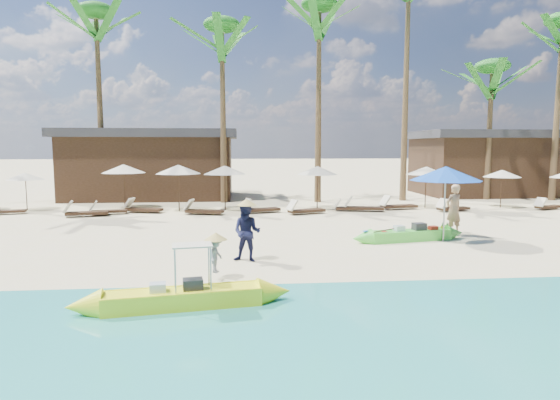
{
  "coord_description": "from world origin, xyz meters",
  "views": [
    {
      "loc": [
        -2.5,
        -13.14,
        3.2
      ],
      "look_at": [
        -1.15,
        2.0,
        1.49
      ],
      "focal_mm": 30.0,
      "sensor_mm": 36.0,
      "label": 1
    }
  ],
  "objects": [
    {
      "name": "palm_5",
      "position": [
        7.45,
        14.38,
        10.82
      ],
      "size": [
        2.08,
        2.08,
        13.6
      ],
      "color": "brown",
      "rests_on": "ground"
    },
    {
      "name": "vendor_green",
      "position": [
        -2.28,
        -0.18,
        0.83
      ],
      "size": [
        0.95,
        0.83,
        1.66
      ],
      "primitive_type": "imported",
      "rotation": [
        0.0,
        0.0,
        -0.29
      ],
      "color": "#151739",
      "rests_on": "ground"
    },
    {
      "name": "resort_parasol_2",
      "position": [
        -13.36,
        11.75,
        1.74
      ],
      "size": [
        1.87,
        1.87,
        1.93
      ],
      "color": "#352115",
      "rests_on": "ground"
    },
    {
      "name": "pavilion_east",
      "position": [
        14.0,
        17.5,
        2.2
      ],
      "size": [
        8.8,
        6.6,
        4.3
      ],
      "color": "#352115",
      "rests_on": "ground"
    },
    {
      "name": "lounger_5_left",
      "position": [
        -1.54,
        9.56,
        0.22
      ],
      "size": [
        2.02,
        1.17,
        0.66
      ],
      "rotation": [
        0.0,
        0.0,
        0.32
      ],
      "color": "#352115",
      "rests_on": "ground"
    },
    {
      "name": "vendor_yellow",
      "position": [
        -3.06,
        -1.96,
        0.61
      ],
      "size": [
        0.49,
        0.63,
        0.87
      ],
      "primitive_type": "imported",
      "rotation": [
        0.0,
        0.0,
        1.24
      ],
      "color": "gray",
      "rests_on": "ground"
    },
    {
      "name": "lounger_4_left",
      "position": [
        -7.29,
        10.22,
        0.21
      ],
      "size": [
        1.96,
        1.07,
        0.64
      ],
      "rotation": [
        0.0,
        0.0,
        -0.28
      ],
      "color": "#352115",
      "rests_on": "ground"
    },
    {
      "name": "wet_sand_strip",
      "position": [
        0.0,
        -5.0,
        0.0
      ],
      "size": [
        240.0,
        4.5,
        0.01
      ],
      "primitive_type": "cube",
      "color": "tan",
      "rests_on": "ground"
    },
    {
      "name": "tourist",
      "position": [
        5.37,
        3.25,
        0.93
      ],
      "size": [
        0.79,
        0.66,
        1.87
      ],
      "primitive_type": "imported",
      "rotation": [
        0.0,
        0.0,
        3.5
      ],
      "color": "tan",
      "rests_on": "ground"
    },
    {
      "name": "lounger_3_right",
      "position": [
        -8.84,
        9.75,
        0.2
      ],
      "size": [
        1.79,
        0.86,
        0.58
      ],
      "rotation": [
        0.0,
        0.0,
        0.2
      ],
      "color": "#352115",
      "rests_on": "ground"
    },
    {
      "name": "palm_3",
      "position": [
        -3.36,
        14.27,
        8.58
      ],
      "size": [
        2.08,
        2.08,
        10.52
      ],
      "color": "brown",
      "rests_on": "ground"
    },
    {
      "name": "lounger_7_right",
      "position": [
        5.65,
        10.25,
        0.22
      ],
      "size": [
        2.05,
        0.96,
        0.67
      ],
      "rotation": [
        0.0,
        0.0,
        0.19
      ],
      "color": "#352115",
      "rests_on": "ground"
    },
    {
      "name": "ground",
      "position": [
        0.0,
        0.0,
        0.0
      ],
      "size": [
        240.0,
        240.0,
        0.0
      ],
      "primitive_type": "plane",
      "color": "beige",
      "rests_on": "ground"
    },
    {
      "name": "yellow_canoe",
      "position": [
        -3.63,
        -3.92,
        0.21
      ],
      "size": [
        4.93,
        1.11,
        1.28
      ],
      "rotation": [
        0.0,
        0.0,
        0.15
      ],
      "color": "#FFFE20",
      "rests_on": "ground"
    },
    {
      "name": "lounger_3_left",
      "position": [
        -9.68,
        9.08,
        0.22
      ],
      "size": [
        2.03,
        0.96,
        0.66
      ],
      "rotation": [
        0.0,
        0.0,
        0.19
      ],
      "color": "#352115",
      "rests_on": "ground"
    },
    {
      "name": "resort_parasol_4",
      "position": [
        -5.5,
        10.63,
        2.11
      ],
      "size": [
        2.28,
        2.28,
        2.34
      ],
      "color": "#352115",
      "rests_on": "ground"
    },
    {
      "name": "lounger_6_left",
      "position": [
        0.64,
        9.0,
        0.22
      ],
      "size": [
        1.98,
        1.19,
        0.64
      ],
      "rotation": [
        0.0,
        0.0,
        0.35
      ],
      "color": "#352115",
      "rests_on": "ground"
    },
    {
      "name": "blue_umbrella",
      "position": [
        4.49,
        2.11,
        2.32
      ],
      "size": [
        2.39,
        2.39,
        2.57
      ],
      "color": "#99999E",
      "rests_on": "ground"
    },
    {
      "name": "resort_parasol_5",
      "position": [
        -3.2,
        10.96,
        2.06
      ],
      "size": [
        2.21,
        2.21,
        2.28
      ],
      "color": "#352115",
      "rests_on": "ground"
    },
    {
      "name": "lounger_2_left",
      "position": [
        -13.74,
        10.2,
        0.19
      ],
      "size": [
        1.76,
        0.83,
        0.57
      ],
      "rotation": [
        0.0,
        0.0,
        0.19
      ],
      "color": "#352115",
      "rests_on": "ground"
    },
    {
      "name": "lounger_8_left",
      "position": [
        8.14,
        9.27,
        0.2
      ],
      "size": [
        1.82,
        0.96,
        0.59
      ],
      "rotation": [
        0.0,
        0.0,
        0.26
      ],
      "color": "#352115",
      "rests_on": "ground"
    },
    {
      "name": "pavilion_west",
      "position": [
        -8.0,
        17.5,
        2.19
      ],
      "size": [
        10.8,
        6.6,
        4.3
      ],
      "color": "#352115",
      "rests_on": "ground"
    },
    {
      "name": "lounger_7_left",
      "position": [
        3.67,
        9.74,
        0.22
      ],
      "size": [
        2.04,
        1.03,
        0.66
      ],
      "rotation": [
        0.0,
        0.0,
        -0.23
      ],
      "color": "#352115",
      "rests_on": "ground"
    },
    {
      "name": "resort_parasol_3",
      "position": [
        -8.51,
        12.02,
        2.09
      ],
      "size": [
        2.25,
        2.25,
        2.32
      ],
      "color": "#352115",
      "rests_on": "ground"
    },
    {
      "name": "lounger_4_right",
      "position": [
        -4.27,
        9.31,
        0.21
      ],
      "size": [
        1.97,
        1.05,
        0.64
      ],
      "rotation": [
        0.0,
        0.0,
        -0.27
      ],
      "color": "#352115",
      "rests_on": "ground"
    },
    {
      "name": "resort_parasol_7",
      "position": [
        7.41,
        10.82,
        1.98
      ],
      "size": [
        2.13,
        2.13,
        2.2
      ],
      "color": "#352115",
      "rests_on": "ground"
    },
    {
      "name": "resort_parasol_8",
      "position": [
        11.48,
        10.59,
        1.82
      ],
      "size": [
        1.96,
        1.96,
        2.02
      ],
      "color": "#352115",
      "rests_on": "ground"
    },
    {
      "name": "lounger_6_right",
      "position": [
        3.04,
        9.88,
        0.19
      ],
      "size": [
        1.7,
        0.75,
        0.56
      ],
      "rotation": [
        0.0,
        0.0,
        -0.15
      ],
      "color": "#352115",
      "rests_on": "ground"
    },
    {
      "name": "palm_2",
      "position": [
        -10.45,
        15.08,
        9.18
      ],
      "size": [
        2.08,
        2.08,
        11.33
      ],
      "color": "brown",
      "rests_on": "ground"
    },
    {
      "name": "palm_4",
      "position": [
        2.15,
        14.01,
        9.45
      ],
      "size": [
        2.08,
        2.08,
        11.7
      ],
      "color": "brown",
      "rests_on": "ground"
    },
    {
      "name": "lounger_9_left",
      "position": [
        13.42,
        9.54,
        0.19
      ],
      "size": [
        1.74,
        1.04,
        0.57
      ],
      "rotation": [
        0.0,
        0.0,
        0.34
      ],
      "color": "#352115",
      "rests_on": "ground"
    },
    {
      "name": "resort_parasol_6",
      "position": [
        1.59,
        10.89,
        2.01
      ],
      "size": [
        2.17,
        2.17,
        2.23
      ],
      "color": "#352115",
      "rests_on": "ground"
    },
    {
      "name": "green_canoe",
      "position": [
        3.35,
        2.27,
        0.2
      ],
      "size": [
        4.72,
        1.18,
        0.6
      ],
      "rotation": [
        0.0,
        0.0,
        0.18
      ],
      "color": "#50D841",
      "rests_on": "ground"
    },
    {
      "name": "palm_6",
      "position": [
        12.84,
        14.52,
        7.05
      ],
      "size": [
        2.08,
        2.08,
        8.51
      ],
      "color": "brown",
      "rests_on": "ground"
    }
  ]
}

